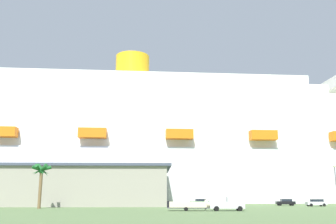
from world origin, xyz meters
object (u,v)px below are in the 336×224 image
street_lamp (336,180)px  parked_car_green_wagon (200,202)px  small_boat_on_trailer (192,205)px  parked_car_red_hatchback (58,202)px  pickup_truck (228,204)px  cruise_ship (206,152)px  palm_tree (41,174)px  parked_car_silver_sedan (316,203)px  parked_car_black_coupe (286,202)px

street_lamp → parked_car_green_wagon: bearing=130.4°
small_boat_on_trailer → parked_car_red_hatchback: (-30.25, 29.87, -0.13)m
pickup_truck → parked_car_green_wagon: (-1.99, 30.31, -0.21)m
small_boat_on_trailer → parked_car_red_hatchback: size_ratio=1.75×
cruise_ship → small_boat_on_trailer: (-9.36, -64.53, -15.60)m
palm_tree → street_lamp: palm_tree is taller
small_boat_on_trailer → parked_car_silver_sedan: (29.65, 23.76, -0.13)m
palm_tree → cruise_ship: bearing=55.2°
small_boat_on_trailer → palm_tree: bearing=159.9°
palm_tree → parked_car_black_coupe: (52.70, 18.59, -5.67)m
street_lamp → parked_car_red_hatchback: bearing=155.5°
small_boat_on_trailer → street_lamp: bearing=9.5°
palm_tree → parked_car_green_wagon: palm_tree is taller
cruise_ship → pickup_truck: size_ratio=38.67×
cruise_ship → parked_car_green_wagon: (-5.40, -34.44, -15.73)m
pickup_truck → parked_car_green_wagon: bearing=93.7°
parked_car_silver_sedan → pickup_truck: bearing=-134.7°
parked_car_black_coupe → parked_car_silver_sedan: same height
small_boat_on_trailer → parked_car_black_coupe: small_boat_on_trailer is taller
cruise_ship → small_boat_on_trailer: size_ratio=26.23×
cruise_ship → palm_tree: size_ratio=25.62×
cruise_ship → parked_car_red_hatchback: 54.93m
cruise_ship → parked_car_silver_sedan: bearing=-63.5°
cruise_ship → street_lamp: size_ratio=27.80×
small_boat_on_trailer → pickup_truck: bearing=-2.1°
pickup_truck → street_lamp: bearing=12.9°
street_lamp → palm_tree: bearing=173.6°
parked_car_black_coupe → pickup_truck: bearing=-122.2°
parked_car_black_coupe → parked_car_red_hatchback: bearing=179.1°
cruise_ship → parked_car_green_wagon: bearing=-98.9°
parked_car_green_wagon → cruise_ship: bearing=81.1°
parked_car_green_wagon → parked_car_silver_sedan: same height
parked_car_black_coupe → palm_tree: bearing=-160.6°
pickup_truck → small_boat_on_trailer: bearing=177.9°
small_boat_on_trailer → parked_car_green_wagon: bearing=82.5°
street_lamp → parked_car_black_coupe: (-1.52, 24.62, -4.32)m
parked_car_green_wagon → parked_car_red_hatchback: bearing=-179.6°
pickup_truck → palm_tree: bearing=162.8°
parked_car_red_hatchback → parked_car_black_coupe: bearing=-0.9°
pickup_truck → parked_car_green_wagon: 30.38m
parked_car_red_hatchback → parked_car_silver_sedan: bearing=-5.8°
palm_tree → street_lamp: bearing=-6.4°
cruise_ship → parked_car_silver_sedan: (20.29, -40.77, -15.73)m
pickup_truck → parked_car_silver_sedan: pickup_truck is taller
street_lamp → parked_car_silver_sedan: bearing=79.0°
small_boat_on_trailer → parked_car_silver_sedan: bearing=38.7°
parked_car_black_coupe → parked_car_silver_sedan: 7.42m
small_boat_on_trailer → parked_car_red_hatchback: bearing=135.4°
street_lamp → parked_car_black_coupe: size_ratio=1.78×
pickup_truck → street_lamp: 20.86m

